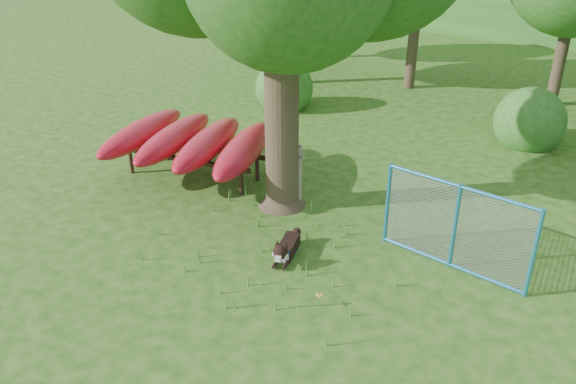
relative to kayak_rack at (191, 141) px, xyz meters
The scene contains 8 objects.
ground 3.98m from the kayak_rack, 32.25° to the right, with size 80.00×80.00×0.00m, color #21480E.
wooden_post 2.79m from the kayak_rack, ahead, with size 0.36×0.19×1.31m.
kayak_rack is the anchor object (origin of this frame).
husky_dog 4.11m from the kayak_rack, 19.44° to the right, with size 0.60×1.09×0.50m.
fence_section 6.18m from the kayak_rack, ahead, with size 2.65×0.16×2.58m.
wildflower_clump 5.54m from the kayak_rack, 22.54° to the right, with size 0.11×0.09×0.23m.
shrub_left 5.76m from the kayak_rack, 107.55° to the left, with size 1.80×1.80×1.80m, color #26601F.
shrub_mid 8.76m from the kayak_rack, 52.67° to the left, with size 1.80×1.80×1.80m, color #26601F.
Camera 1 is at (5.79, -5.77, 5.38)m, focal length 35.00 mm.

